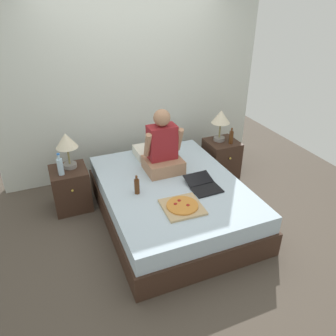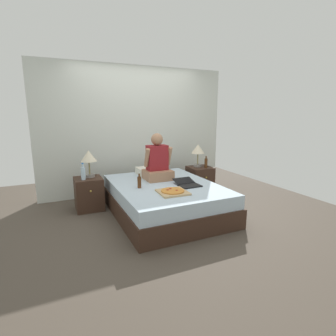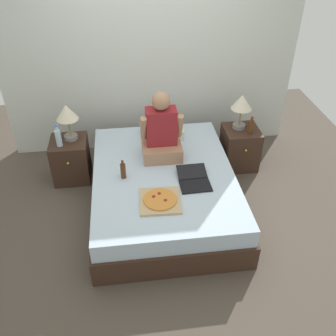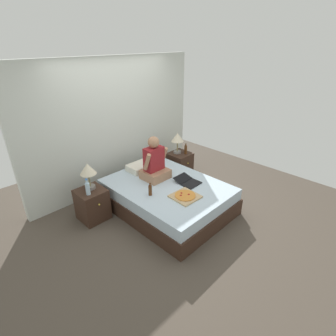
% 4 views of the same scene
% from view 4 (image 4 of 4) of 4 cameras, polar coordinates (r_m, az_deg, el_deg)
% --- Properties ---
extents(ground_plane, '(5.81, 5.81, 0.00)m').
position_cam_4_polar(ground_plane, '(4.80, -0.18, -8.66)').
color(ground_plane, '#4C4238').
extents(wall_back, '(3.81, 0.12, 2.50)m').
position_cam_4_polar(wall_back, '(5.24, -11.32, 9.16)').
color(wall_back, silver).
rests_on(wall_back, ground).
extents(bed, '(1.58, 2.09, 0.49)m').
position_cam_4_polar(bed, '(4.66, -0.19, -6.23)').
color(bed, '#382319').
rests_on(bed, ground).
extents(nightstand_left, '(0.44, 0.47, 0.54)m').
position_cam_4_polar(nightstand_left, '(4.58, -16.16, -7.61)').
color(nightstand_left, '#382319').
rests_on(nightstand_left, ground).
extents(lamp_on_left_nightstand, '(0.26, 0.26, 0.45)m').
position_cam_4_polar(lamp_on_left_nightstand, '(4.34, -17.02, -0.55)').
color(lamp_on_left_nightstand, gray).
rests_on(lamp_on_left_nightstand, nightstand_left).
extents(water_bottle, '(0.07, 0.07, 0.28)m').
position_cam_4_polar(water_bottle, '(4.28, -17.09, -4.23)').
color(water_bottle, silver).
rests_on(water_bottle, nightstand_left).
extents(nightstand_right, '(0.44, 0.47, 0.54)m').
position_cam_4_polar(nightstand_right, '(5.75, 2.56, 0.74)').
color(nightstand_right, '#382319').
rests_on(nightstand_right, ground).
extents(lamp_on_right_nightstand, '(0.26, 0.26, 0.45)m').
position_cam_4_polar(lamp_on_right_nightstand, '(5.53, 2.08, 6.40)').
color(lamp_on_right_nightstand, gray).
rests_on(lamp_on_right_nightstand, nightstand_right).
extents(beer_bottle, '(0.06, 0.06, 0.23)m').
position_cam_4_polar(beer_bottle, '(5.59, 3.87, 4.05)').
color(beer_bottle, '#512D14').
rests_on(beer_bottle, nightstand_right).
extents(pillow, '(0.52, 0.34, 0.12)m').
position_cam_4_polar(pillow, '(5.05, -5.81, 0.33)').
color(pillow, silver).
rests_on(pillow, bed).
extents(person_seated, '(0.47, 0.40, 0.78)m').
position_cam_4_polar(person_seated, '(4.63, -2.94, 1.03)').
color(person_seated, '#A37556').
rests_on(person_seated, bed).
extents(laptop, '(0.33, 0.42, 0.07)m').
position_cam_4_polar(laptop, '(4.58, 4.51, -3.03)').
color(laptop, black).
rests_on(laptop, bed).
extents(pizza_box, '(0.42, 0.42, 0.04)m').
position_cam_4_polar(pizza_box, '(4.18, 3.75, -6.13)').
color(pizza_box, tan).
rests_on(pizza_box, bed).
extents(beer_bottle_on_bed, '(0.06, 0.06, 0.22)m').
position_cam_4_polar(beer_bottle_on_bed, '(4.20, -3.91, -4.82)').
color(beer_bottle_on_bed, '#4C2811').
rests_on(beer_bottle_on_bed, bed).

